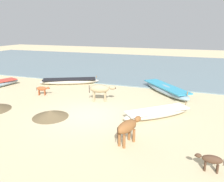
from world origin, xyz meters
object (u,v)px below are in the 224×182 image
fishing_boat_4 (70,81)px  fishing_boat_6 (157,113)px  cow_second_adult_dun (100,89)px  calf_near_rust (42,89)px  fishing_boat_2 (166,89)px  cow_adult_brown (128,127)px  calf_far_dark (211,160)px

fishing_boat_4 → fishing_boat_6: bearing=-56.4°
fishing_boat_6 → cow_second_adult_dun: cow_second_adult_dun is taller
fishing_boat_4 → cow_second_adult_dun: (4.02, -3.16, 0.53)m
calf_near_rust → cow_second_adult_dun: cow_second_adult_dun is taller
fishing_boat_2 → cow_adult_brown: bearing=-44.8°
calf_near_rust → cow_adult_brown: bearing=-48.4°
calf_near_rust → fishing_boat_4: bearing=69.0°
calf_far_dark → calf_near_rust: bearing=-25.9°
calf_near_rust → cow_second_adult_dun: bearing=-16.1°
calf_far_dark → cow_second_adult_dun: (-5.89, 5.18, 0.37)m
fishing_boat_6 → cow_adult_brown: 3.16m
calf_near_rust → fishing_boat_6: bearing=-26.5°
fishing_boat_2 → calf_far_dark: bearing=-24.3°
fishing_boat_6 → calf_near_rust: fishing_boat_6 is taller
fishing_boat_2 → calf_far_dark: 8.59m
fishing_boat_4 → fishing_boat_6: size_ratio=1.36×
calf_near_rust → calf_far_dark: calf_near_rust is taller
cow_second_adult_dun → cow_adult_brown: bearing=-71.5°
calf_far_dark → fishing_boat_4: bearing=-39.4°
fishing_boat_2 → cow_adult_brown: cow_adult_brown is taller
cow_second_adult_dun → fishing_boat_4: bearing=126.4°
fishing_boat_4 → cow_adult_brown: bearing=-73.3°
calf_far_dark → fishing_boat_2: bearing=-74.0°
fishing_boat_4 → cow_second_adult_dun: size_ratio=2.87×
fishing_boat_2 → fishing_boat_4: bearing=-130.0°
fishing_boat_2 → cow_second_adult_dun: (-3.63, -3.10, 0.48)m
fishing_boat_2 → fishing_boat_4: 7.65m
fishing_boat_2 → fishing_boat_6: size_ratio=1.29×
fishing_boat_6 → calf_near_rust: (-7.90, 1.23, 0.20)m
fishing_boat_2 → calf_far_dark: (2.26, -8.28, 0.11)m
fishing_boat_6 → fishing_boat_4: bearing=108.5°
fishing_boat_4 → cow_adult_brown: (6.96, -7.54, 0.45)m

